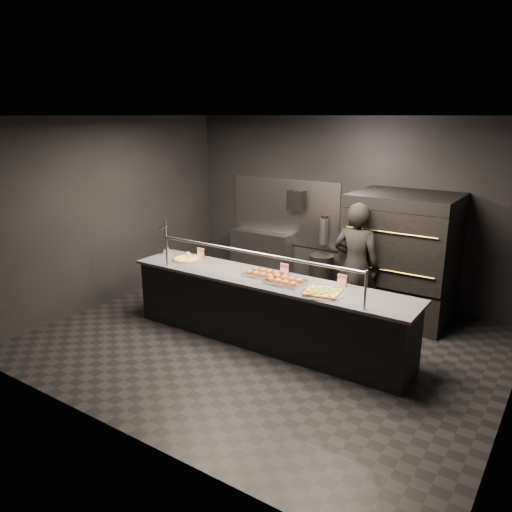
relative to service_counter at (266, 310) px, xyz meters
name	(u,v)px	position (x,y,z in m)	size (l,w,h in m)	color
room	(267,235)	(-0.02, 0.05, 1.03)	(6.04, 6.00, 3.00)	black
service_counter	(266,310)	(0.00, 0.00, 0.00)	(4.10, 0.78, 1.37)	black
pizza_oven	(402,256)	(1.20, 1.90, 0.50)	(1.50, 1.23, 1.91)	black
prep_shelf	(261,255)	(-1.60, 2.32, -0.01)	(1.20, 0.35, 0.90)	#99999E
towel_dispenser	(297,200)	(-0.90, 2.39, 1.09)	(0.30, 0.20, 0.35)	black
fire_extinguisher	(324,231)	(-0.35, 2.40, 0.60)	(0.14, 0.14, 0.51)	#B2B2B7
beer_tap	(166,243)	(-1.95, 0.16, 0.63)	(0.16, 0.22, 0.60)	silver
round_pizza	(187,259)	(-1.45, 0.06, 0.47)	(0.45, 0.45, 0.03)	silver
slider_tray_a	(263,273)	(-0.10, 0.08, 0.49)	(0.52, 0.42, 0.08)	silver
slider_tray_b	(285,281)	(0.31, -0.03, 0.49)	(0.51, 0.40, 0.08)	silver
square_pizza	(323,292)	(0.89, -0.13, 0.47)	(0.52, 0.52, 0.05)	silver
condiment_jar	(190,256)	(-1.46, 0.14, 0.50)	(0.14, 0.06, 0.09)	silver
tent_cards	(271,266)	(-0.10, 0.28, 0.53)	(2.44, 0.04, 0.15)	white
trash_bin	(321,275)	(-0.23, 2.12, -0.11)	(0.42, 0.42, 0.70)	black
worker	(356,266)	(0.78, 1.15, 0.46)	(0.68, 0.44, 1.85)	black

